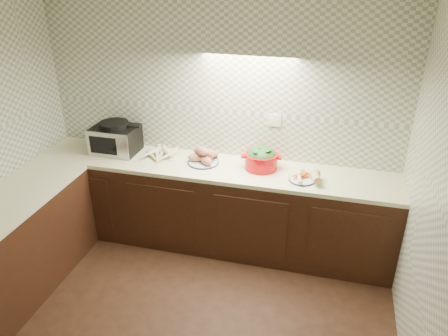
% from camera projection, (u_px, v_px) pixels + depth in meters
% --- Properties ---
extents(room, '(3.60, 3.60, 2.60)m').
position_uv_depth(room, '(143.00, 164.00, 2.66)').
color(room, black).
rests_on(room, ground).
extents(counter, '(3.60, 3.60, 0.90)m').
position_uv_depth(counter, '(115.00, 241.00, 3.93)').
color(counter, black).
rests_on(counter, ground).
extents(toaster_oven, '(0.46, 0.36, 0.33)m').
position_uv_depth(toaster_oven, '(115.00, 138.00, 4.52)').
color(toaster_oven, black).
rests_on(toaster_oven, counter).
extents(parsnip_pile, '(0.46, 0.41, 0.09)m').
position_uv_depth(parsnip_pile, '(156.00, 156.00, 4.40)').
color(parsnip_pile, '#FAF1C7').
rests_on(parsnip_pile, counter).
extents(sweet_potato_plate, '(0.32, 0.31, 0.18)m').
position_uv_depth(sweet_potato_plate, '(203.00, 157.00, 4.32)').
color(sweet_potato_plate, '#141C47').
rests_on(sweet_potato_plate, counter).
extents(onion_bowl, '(0.13, 0.13, 0.10)m').
position_uv_depth(onion_bowl, '(211.00, 155.00, 4.42)').
color(onion_bowl, black).
rests_on(onion_bowl, counter).
extents(dutch_oven, '(0.39, 0.36, 0.22)m').
position_uv_depth(dutch_oven, '(261.00, 158.00, 4.19)').
color(dutch_oven, red).
rests_on(dutch_oven, counter).
extents(veg_plate, '(0.30, 0.28, 0.12)m').
position_uv_depth(veg_plate, '(308.00, 176.00, 4.00)').
color(veg_plate, '#141C47').
rests_on(veg_plate, counter).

